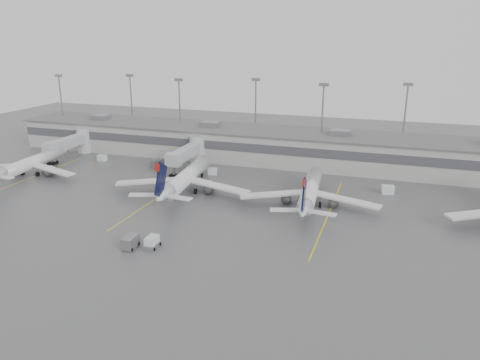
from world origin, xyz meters
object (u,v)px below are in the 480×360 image
(jet_mid_left, at_px, (186,177))
(baggage_tug, at_px, (152,243))
(jet_far_left, at_px, (30,163))
(jet_mid_right, at_px, (310,191))

(jet_mid_left, relative_size, baggage_tug, 11.04)
(jet_far_left, height_order, jet_mid_right, jet_mid_right)
(baggage_tug, bearing_deg, jet_far_left, 148.95)
(jet_mid_left, height_order, jet_mid_right, jet_mid_left)
(jet_mid_right, bearing_deg, jet_far_left, 175.57)
(jet_mid_left, height_order, baggage_tug, jet_mid_left)
(jet_far_left, bearing_deg, jet_mid_left, -4.48)
(jet_far_left, distance_m, baggage_tug, 53.57)
(jet_mid_right, relative_size, baggage_tug, 10.31)
(jet_far_left, xyz_separation_m, jet_mid_left, (40.49, 0.31, 0.30))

